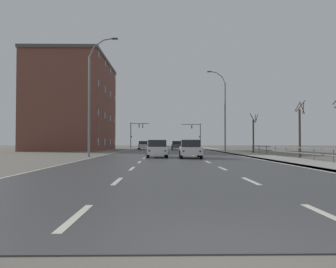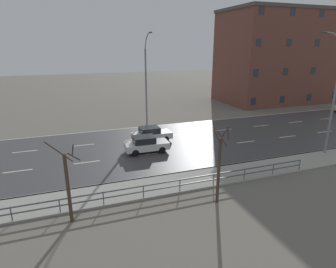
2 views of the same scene
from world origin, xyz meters
name	(u,v)px [view 1 (image 1 of 2)]	position (x,y,z in m)	size (l,w,h in m)	color
ground_plane	(167,151)	(0.00, 48.00, -0.06)	(160.00, 160.00, 0.12)	#666056
road_asphalt_strip	(167,149)	(0.00, 60.00, 0.01)	(14.00, 120.00, 0.03)	#3D3D3F
sidewalk_right	(209,149)	(8.43, 60.00, 0.06)	(3.00, 120.00, 0.12)	gray
guardrail	(314,152)	(9.85, 18.73, 0.71)	(0.07, 31.20, 1.00)	#515459
street_lamp_midground	(224,112)	(7.45, 39.45, 5.35)	(2.49, 0.24, 10.94)	slate
street_lamp_left_bank	(91,98)	(-7.42, 26.35, 5.44)	(2.74, 0.24, 11.16)	slate
traffic_signal_right	(197,132)	(7.11, 70.87, 3.73)	(4.45, 0.36, 5.69)	#38383A
traffic_signal_left	(135,131)	(-6.89, 68.88, 3.93)	(4.19, 0.36, 5.77)	#38383A
car_near_right	(177,145)	(1.76, 55.19, 0.80)	(1.89, 4.13, 1.57)	#474C51
car_near_left	(157,149)	(-1.26, 25.09, 0.80)	(1.93, 4.15, 1.57)	silver
car_far_left	(143,145)	(-4.36, 56.89, 0.80)	(1.84, 4.10, 1.57)	silver
car_distant	(190,149)	(1.60, 23.75, 0.80)	(1.92, 4.14, 1.57)	silver
brick_building	(74,105)	(-16.07, 52.48, 7.78)	(11.75, 19.36, 15.53)	brown
bare_tree_mid	(300,130)	(11.85, 25.73, 2.48)	(0.98, 1.08, 5.26)	#423328
bare_tree_far	(253,134)	(11.13, 38.49, 2.45)	(0.98, 0.95, 5.21)	#423328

